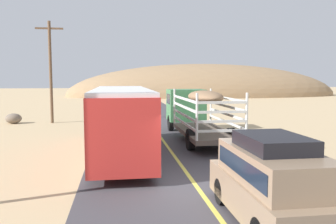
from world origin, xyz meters
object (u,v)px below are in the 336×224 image
(bus, at_px, (122,120))
(boulder_near_shoulder, at_px, (13,118))
(livestock_truck, at_px, (192,108))
(power_pole_mid, at_px, (51,69))
(suv_near, at_px, (272,180))

(bus, xyz_separation_m, boulder_near_shoulder, (-8.65, 13.25, -1.33))
(bus, bearing_deg, livestock_truck, 49.62)
(livestock_truck, bearing_deg, bus, -130.38)
(boulder_near_shoulder, bearing_deg, livestock_truck, -30.61)
(bus, height_order, power_pole_mid, power_pole_mid)
(suv_near, xyz_separation_m, boulder_near_shoulder, (-12.30, 21.49, -0.73))
(suv_near, xyz_separation_m, bus, (-3.65, 8.24, 0.60))
(livestock_truck, xyz_separation_m, power_pole_mid, (-10.19, 7.83, 2.67))
(bus, bearing_deg, boulder_near_shoulder, 123.14)
(livestock_truck, relative_size, boulder_near_shoulder, 7.56)
(livestock_truck, bearing_deg, power_pole_mid, 142.47)
(bus, bearing_deg, suv_near, -66.10)
(suv_near, xyz_separation_m, livestock_truck, (0.95, 13.65, 0.64))
(suv_near, height_order, power_pole_mid, power_pole_mid)
(suv_near, height_order, boulder_near_shoulder, suv_near)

